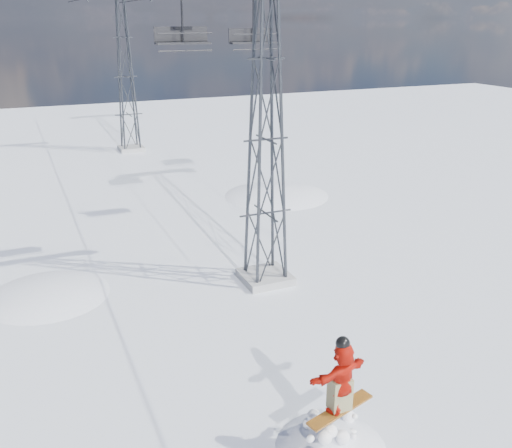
% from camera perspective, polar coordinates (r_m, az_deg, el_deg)
% --- Properties ---
extents(ground, '(120.00, 120.00, 0.00)m').
position_cam_1_polar(ground, '(15.77, 10.67, -17.68)').
color(ground, white).
rests_on(ground, ground).
extents(snow_terrain, '(39.00, 37.00, 22.00)m').
position_cam_1_polar(snow_terrain, '(36.85, -16.12, -12.24)').
color(snow_terrain, white).
rests_on(snow_terrain, ground).
extents(lift_tower_near, '(5.20, 1.80, 11.43)m').
position_cam_1_polar(lift_tower_near, '(20.33, 1.01, 8.37)').
color(lift_tower_near, '#999999').
rests_on(lift_tower_near, ground).
extents(lift_tower_far, '(5.20, 1.80, 11.43)m').
position_cam_1_polar(lift_tower_far, '(44.12, -12.88, 14.13)').
color(lift_tower_far, '#999999').
rests_on(lift_tower_far, ground).
extents(lift_chair_near, '(1.97, 0.56, 2.44)m').
position_cam_1_polar(lift_chair_near, '(21.42, -7.38, 18.05)').
color(lift_chair_near, black).
rests_on(lift_chair_near, ground).
extents(lift_chair_mid, '(2.14, 0.62, 2.66)m').
position_cam_1_polar(lift_chair_mid, '(26.66, -0.34, 18.16)').
color(lift_chair_mid, black).
rests_on(lift_chair_mid, ground).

